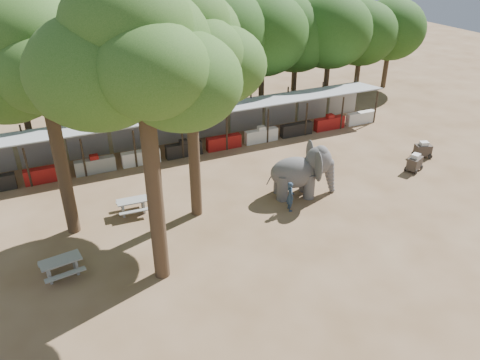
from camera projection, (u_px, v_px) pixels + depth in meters
name	position (u px, v px, depth m)	size (l,w,h in m)	color
ground	(308.00, 264.00, 20.57)	(100.00, 100.00, 0.00)	brown
vendor_stalls	(199.00, 131.00, 31.11)	(28.00, 2.99, 2.80)	#97999E
yard_tree_left	(37.00, 63.00, 19.12)	(7.10, 6.90, 11.02)	#332316
yard_tree_center	(136.00, 57.00, 15.73)	(7.10, 6.90, 12.04)	#332316
yard_tree_back	(184.00, 46.00, 20.34)	(7.10, 6.90, 11.36)	#332316
backdrop_trees	(171.00, 49.00, 33.19)	(46.46, 5.95, 8.33)	#332316
elephant	(303.00, 171.00, 25.34)	(3.88, 2.84, 2.88)	#494646
handler	(290.00, 196.00, 24.19)	(0.59, 0.39, 1.64)	#26384C
picnic_table_near	(61.00, 265.00, 19.66)	(1.86, 1.72, 0.83)	gray
picnic_table_far	(133.00, 204.00, 24.07)	(1.62, 1.48, 0.78)	gray
cart_front	(415.00, 163.00, 28.32)	(1.33, 1.14, 1.10)	#312923
cart_back	(423.00, 150.00, 30.02)	(1.26, 1.02, 1.07)	#312923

